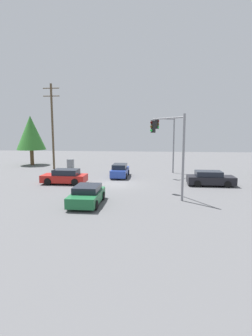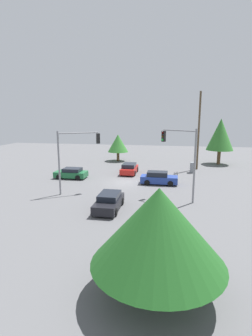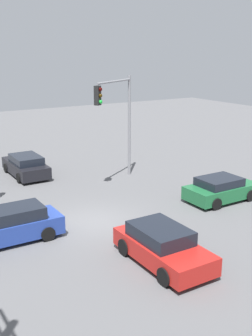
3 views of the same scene
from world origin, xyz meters
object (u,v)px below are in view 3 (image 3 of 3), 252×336
at_px(sedan_blue, 12,225).
at_px(sedan_red, 162,246).
at_px(sedan_dark, 26,166).
at_px(sedan_green, 221,189).
at_px(traffic_signal_cross, 118,111).

xyz_separation_m(sedan_blue, sedan_red, (-4.97, -4.32, -0.02)).
bearing_deg(sedan_red, sedan_blue, -49.03).
distance_m(sedan_dark, sedan_red, 14.18).
bearing_deg(sedan_dark, sedan_green, -53.64).
bearing_deg(traffic_signal_cross, sedan_red, 35.52).
xyz_separation_m(sedan_blue, traffic_signal_cross, (4.99, -8.25, 3.72)).
distance_m(sedan_green, sedan_blue, 11.26).
relative_size(sedan_green, sedan_blue, 0.94).
xyz_separation_m(sedan_green, sedan_red, (-3.98, 6.90, 0.05)).
bearing_deg(sedan_green, traffic_signal_cross, -153.61).
distance_m(sedan_green, sedan_dark, 12.64).
xyz_separation_m(sedan_red, traffic_signal_cross, (9.96, -3.93, 3.74)).
height_order(sedan_red, traffic_signal_cross, traffic_signal_cross).
relative_size(sedan_green, sedan_red, 0.93).
bearing_deg(sedan_red, sedan_dark, -87.58).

